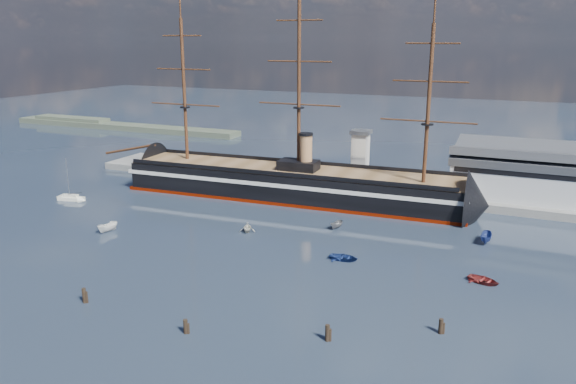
% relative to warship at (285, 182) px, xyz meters
% --- Properties ---
extents(ground, '(600.00, 600.00, 0.00)m').
position_rel_warship_xyz_m(ground, '(13.25, -20.00, -4.04)').
color(ground, '#253040').
rests_on(ground, ground).
extents(quay, '(180.00, 18.00, 2.00)m').
position_rel_warship_xyz_m(quay, '(23.25, 16.00, -4.04)').
color(quay, slate).
rests_on(quay, ground).
extents(quay_tower, '(5.00, 5.00, 15.00)m').
position_rel_warship_xyz_m(quay_tower, '(16.25, 13.00, 5.72)').
color(quay_tower, silver).
rests_on(quay_tower, ground).
extents(shoreline, '(120.00, 10.00, 4.00)m').
position_rel_warship_xyz_m(shoreline, '(-125.98, 75.00, -2.59)').
color(shoreline, '#3F4C38').
rests_on(shoreline, ground).
extents(warship, '(113.26, 20.60, 53.94)m').
position_rel_warship_xyz_m(warship, '(0.00, 0.00, 0.00)').
color(warship, black).
rests_on(warship, ground).
extents(sailboat, '(7.18, 3.49, 11.04)m').
position_rel_warship_xyz_m(sailboat, '(-49.58, -25.22, -3.33)').
color(sailboat, silver).
rests_on(sailboat, ground).
extents(motorboat_a, '(6.27, 3.10, 2.40)m').
position_rel_warship_xyz_m(motorboat_a, '(-23.91, -40.75, -4.04)').
color(motorboat_a, white).
rests_on(motorboat_a, ground).
extents(motorboat_b, '(1.57, 3.50, 1.60)m').
position_rel_warship_xyz_m(motorboat_b, '(27.97, -35.38, -4.04)').
color(motorboat_b, navy).
rests_on(motorboat_b, ground).
extents(motorboat_c, '(5.15, 2.89, 1.95)m').
position_rel_warship_xyz_m(motorboat_c, '(20.70, -18.47, -4.04)').
color(motorboat_c, slate).
rests_on(motorboat_c, ground).
extents(motorboat_d, '(6.91, 5.04, 2.33)m').
position_rel_warship_xyz_m(motorboat_d, '(3.73, -28.43, -4.04)').
color(motorboat_d, beige).
rests_on(motorboat_d, ground).
extents(motorboat_e, '(2.37, 3.65, 1.58)m').
position_rel_warship_xyz_m(motorboat_e, '(53.19, -35.45, -4.04)').
color(motorboat_e, maroon).
rests_on(motorboat_e, ground).
extents(motorboat_f, '(6.58, 2.50, 2.62)m').
position_rel_warship_xyz_m(motorboat_f, '(51.73, -14.70, -4.04)').
color(motorboat_f, navy).
rests_on(motorboat_f, ground).
extents(piling_near_left, '(0.64, 0.64, 3.20)m').
position_rel_warship_xyz_m(piling_near_left, '(-3.97, -68.92, -4.04)').
color(piling_near_left, black).
rests_on(piling_near_left, ground).
extents(piling_near_mid, '(0.64, 0.64, 2.85)m').
position_rel_warship_xyz_m(piling_near_mid, '(16.12, -70.49, -4.04)').
color(piling_near_mid, black).
rests_on(piling_near_mid, ground).
extents(piling_near_right, '(0.64, 0.64, 3.13)m').
position_rel_warship_xyz_m(piling_near_right, '(35.23, -64.27, -4.04)').
color(piling_near_right, black).
rests_on(piling_near_right, ground).
extents(piling_far_right, '(0.64, 0.64, 2.97)m').
position_rel_warship_xyz_m(piling_far_right, '(49.25, -55.84, -4.04)').
color(piling_far_right, black).
rests_on(piling_far_right, ground).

